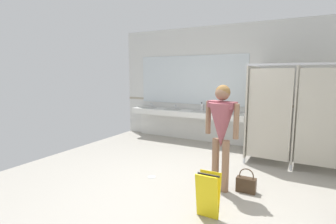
# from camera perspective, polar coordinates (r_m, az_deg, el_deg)

# --- Properties ---
(ground_plane) EXTENTS (6.19, 6.23, 0.10)m
(ground_plane) POSITION_cam_1_polar(r_m,az_deg,el_deg) (4.50, 2.34, -15.65)
(ground_plane) COLOR #9E998E
(wall_back) EXTENTS (6.19, 0.12, 2.99)m
(wall_back) POSITION_cam_1_polar(r_m,az_deg,el_deg) (6.82, 13.24, 5.72)
(wall_back) COLOR silver
(wall_back) RESTS_ON ground_plane
(wall_back_tile_band) EXTENTS (6.19, 0.01, 0.06)m
(wall_back_tile_band) POSITION_cam_1_polar(r_m,az_deg,el_deg) (6.79, 12.97, 1.95)
(wall_back_tile_band) COLOR #9E937F
(wall_back_tile_band) RESTS_ON wall_back
(vanity_counter) EXTENTS (3.15, 0.54, 0.94)m
(vanity_counter) POSITION_cam_1_polar(r_m,az_deg,el_deg) (7.01, 4.21, -1.35)
(vanity_counter) COLOR silver
(vanity_counter) RESTS_ON ground_plane
(mirror_panel) EXTENTS (3.05, 0.02, 1.29)m
(mirror_panel) POSITION_cam_1_polar(r_m,az_deg,el_deg) (7.09, 4.96, 7.00)
(mirror_panel) COLOR silver
(mirror_panel) RESTS_ON wall_back
(bathroom_stalls) EXTENTS (1.77, 1.39, 1.97)m
(bathroom_stalls) POSITION_cam_1_polar(r_m,az_deg,el_deg) (5.67, 26.16, -0.11)
(bathroom_stalls) COLOR #B2AD9E
(bathroom_stalls) RESTS_ON ground_plane
(person_standing) EXTENTS (0.55, 0.50, 1.62)m
(person_standing) POSITION_cam_1_polar(r_m,az_deg,el_deg) (3.99, 11.63, -2.77)
(person_standing) COLOR #8C664C
(person_standing) RESTS_ON ground_plane
(handbag) EXTENTS (0.29, 0.13, 0.37)m
(handbag) POSITION_cam_1_polar(r_m,az_deg,el_deg) (4.27, 16.71, -14.87)
(handbag) COLOR #3F2D1E
(handbag) RESTS_ON ground_plane
(soap_dispenser) EXTENTS (0.07, 0.07, 0.22)m
(soap_dispenser) POSITION_cam_1_polar(r_m,az_deg,el_deg) (6.89, 7.37, 1.10)
(soap_dispenser) COLOR white
(soap_dispenser) RESTS_ON vanity_counter
(wet_floor_sign) EXTENTS (0.28, 0.19, 0.57)m
(wet_floor_sign) POSITION_cam_1_polar(r_m,az_deg,el_deg) (3.42, 8.74, -17.48)
(wet_floor_sign) COLOR yellow
(wet_floor_sign) RESTS_ON ground_plane
(floor_drain_cover) EXTENTS (0.14, 0.14, 0.01)m
(floor_drain_cover) POSITION_cam_1_polar(r_m,az_deg,el_deg) (4.69, -3.58, -13.94)
(floor_drain_cover) COLOR #B7BABF
(floor_drain_cover) RESTS_ON ground_plane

